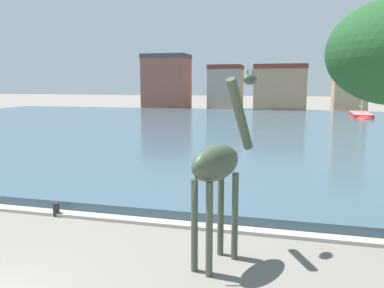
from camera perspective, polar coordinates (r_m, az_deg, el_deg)
name	(u,v)px	position (r m, az deg, el deg)	size (l,w,h in m)	color
harbor_water	(225,128)	(40.57, 4.90, 2.30)	(89.54, 54.53, 0.44)	#3D5666
quay_edge_coping	(100,217)	(14.71, -13.41, -10.42)	(89.54, 0.50, 0.12)	#ADA89E
giraffe_statue	(219,166)	(10.25, 4.04, -3.21)	(1.63, 2.93, 5.33)	#3D4C38
sailboat_red	(361,116)	(57.31, 23.70, 3.75)	(2.73, 9.58, 7.96)	red
mooring_bollard	(56,209)	(15.37, -19.40, -9.10)	(0.24, 0.24, 0.50)	#232326
townhouse_corner_house	(167,82)	(74.74, -3.76, 9.13)	(8.45, 6.31, 10.32)	#8E5142
townhouse_tall_gabled	(226,87)	(73.72, 5.00, 8.32)	(6.02, 6.55, 8.27)	gray
townhouse_wide_warehouse	(280,88)	(70.91, 12.91, 8.07)	(9.02, 7.53, 8.17)	tan
townhouse_end_terrace	(351,72)	(71.55, 22.35, 9.77)	(5.40, 5.52, 13.48)	tan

